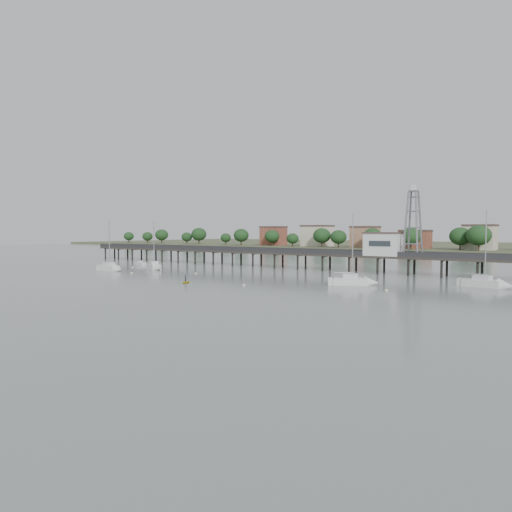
{
  "coord_description": "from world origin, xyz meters",
  "views": [
    {
      "loc": [
        68.54,
        -46.78,
        9.8
      ],
      "look_at": [
        2.59,
        42.0,
        4.0
      ],
      "focal_mm": 35.0,
      "sensor_mm": 36.0,
      "label": 1
    }
  ],
  "objects": [
    {
      "name": "pier_building",
      "position": [
        25.0,
        60.0,
        6.67
      ],
      "size": [
        8.4,
        5.4,
        5.3
      ],
      "color": "silver",
      "rests_on": "ground"
    },
    {
      "name": "pier",
      "position": [
        0.0,
        60.0,
        3.79
      ],
      "size": [
        150.0,
        5.0,
        5.5
      ],
      "color": "#2D2823",
      "rests_on": "ground"
    },
    {
      "name": "mooring_buoys",
      "position": [
        3.56,
        31.64,
        0.08
      ],
      "size": [
        72.31,
        18.54,
        0.39
      ],
      "color": "beige",
      "rests_on": "ground"
    },
    {
      "name": "sailboat_b",
      "position": [
        -24.53,
        36.72,
        0.65
      ],
      "size": [
        7.75,
        5.27,
        12.54
      ],
      "rotation": [
        0.0,
        0.0,
        -0.45
      ],
      "color": "silver",
      "rests_on": "ground"
    },
    {
      "name": "ground_plane",
      "position": [
        0.0,
        0.0,
        0.0
      ],
      "size": [
        500.0,
        500.0,
        0.0
      ],
      "primitive_type": "plane",
      "color": "slate",
      "rests_on": "ground"
    },
    {
      "name": "white_tender",
      "position": [
        -38.76,
        44.36,
        0.43
      ],
      "size": [
        3.86,
        2.26,
        1.41
      ],
      "rotation": [
        0.0,
        0.0,
        -0.22
      ],
      "color": "silver",
      "rests_on": "ground"
    },
    {
      "name": "sailboat_a",
      "position": [
        -30.18,
        28.14,
        0.64
      ],
      "size": [
        7.88,
        2.4,
        13.01
      ],
      "rotation": [
        0.0,
        0.0,
        -0.01
      ],
      "color": "silver",
      "rests_on": "ground"
    },
    {
      "name": "sailboat_c",
      "position": [
        30.4,
        34.72,
        0.64
      ],
      "size": [
        8.15,
        6.16,
        13.37
      ],
      "rotation": [
        0.0,
        0.0,
        0.54
      ],
      "color": "silver",
      "rests_on": "ground"
    },
    {
      "name": "far_shore",
      "position": [
        0.36,
        239.58,
        0.95
      ],
      "size": [
        500.0,
        170.0,
        10.4
      ],
      "color": "#475133",
      "rests_on": "ground"
    },
    {
      "name": "sailboat_e",
      "position": [
        50.33,
        44.39,
        0.64
      ],
      "size": [
        8.7,
        3.86,
        13.86
      ],
      "rotation": [
        0.0,
        0.0,
        -0.17
      ],
      "color": "silver",
      "rests_on": "ground"
    },
    {
      "name": "dinghy_occupant",
      "position": [
        3.47,
        19.0,
        0.0
      ],
      "size": [
        0.69,
        1.23,
        0.28
      ],
      "primitive_type": "imported",
      "rotation": [
        0.0,
        0.0,
        2.89
      ],
      "color": "black",
      "rests_on": "ground"
    },
    {
      "name": "lattice_tower",
      "position": [
        31.5,
        60.0,
        11.1
      ],
      "size": [
        3.2,
        3.2,
        15.5
      ],
      "color": "slate",
      "rests_on": "ground"
    },
    {
      "name": "yellow_dinghy",
      "position": [
        3.47,
        19.0,
        0.0
      ],
      "size": [
        1.76,
        1.1,
        2.38
      ],
      "primitive_type": "imported",
      "rotation": [
        0.0,
        0.0,
        0.39
      ],
      "color": "yellow",
      "rests_on": "ground"
    }
  ]
}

